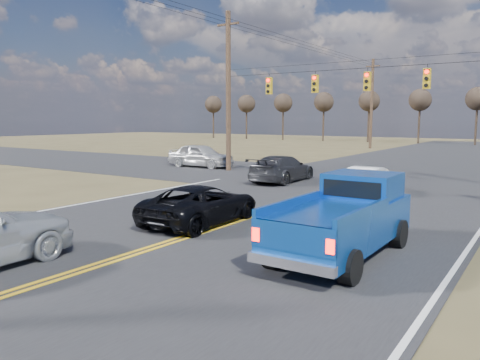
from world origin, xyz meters
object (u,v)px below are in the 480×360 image
Objects in this scene: white_car_queue at (370,181)px; dgrey_car_queue at (282,169)px; cross_car_west at (201,155)px; black_suv at (201,204)px; pickup_truck at (345,218)px.

dgrey_car_queue reaches higher than white_car_queue.
dgrey_car_queue is 9.13m from cross_car_west.
black_suv is 0.92× the size of dgrey_car_queue.
white_car_queue is 0.79× the size of dgrey_car_queue.
cross_car_west is (-13.70, 5.24, 0.18)m from white_car_queue.
cross_car_west is at bearing -16.15° from white_car_queue.
black_suv is (-5.15, 0.89, -0.32)m from pickup_truck.
black_suv is 1.17× the size of white_car_queue.
white_car_queue is 0.80× the size of cross_car_west.
pickup_truck is 21.93m from cross_car_west.
white_car_queue is at bearing 105.74° from pickup_truck.
white_car_queue is (-2.55, 9.49, -0.31)m from pickup_truck.
pickup_truck is 1.06× the size of dgrey_car_queue.
white_car_queue reaches higher than black_suv.
black_suv is at bearing 170.94° from pickup_truck.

